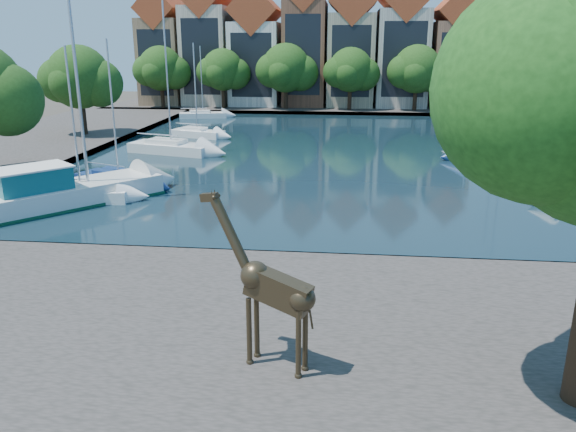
% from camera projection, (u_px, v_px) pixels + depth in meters
% --- Properties ---
extents(ground, '(160.00, 160.00, 0.00)m').
position_uv_depth(ground, '(296.00, 263.00, 22.57)').
color(ground, '#38332B').
rests_on(ground, ground).
extents(water_basin, '(38.00, 50.00, 0.08)m').
position_uv_depth(water_basin, '(323.00, 152.00, 45.36)').
color(water_basin, black).
rests_on(water_basin, ground).
extents(near_quay, '(50.00, 14.00, 0.50)m').
position_uv_depth(near_quay, '(272.00, 347.00, 15.85)').
color(near_quay, '#47413D').
rests_on(near_quay, ground).
extents(far_quay, '(60.00, 16.00, 0.50)m').
position_uv_depth(far_quay, '(334.00, 107.00, 75.69)').
color(far_quay, '#47413D').
rests_on(far_quay, ground).
extents(left_quay, '(14.00, 52.00, 0.50)m').
position_uv_depth(left_quay, '(31.00, 144.00, 47.85)').
color(left_quay, '#47413D').
rests_on(left_quay, ground).
extents(townhouse_west_end, '(5.44, 9.18, 14.93)m').
position_uv_depth(townhouse_west_end, '(166.00, 51.00, 75.93)').
color(townhouse_west_end, '#8E6D4D').
rests_on(townhouse_west_end, far_quay).
extents(townhouse_west_mid, '(5.94, 9.18, 16.79)m').
position_uv_depth(townhouse_west_mid, '(209.00, 45.00, 75.06)').
color(townhouse_west_mid, beige).
rests_on(townhouse_west_mid, far_quay).
extents(townhouse_west_inner, '(6.43, 9.18, 15.15)m').
position_uv_depth(townhouse_west_inner, '(257.00, 52.00, 74.66)').
color(townhouse_west_inner, white).
rests_on(townhouse_west_inner, far_quay).
extents(townhouse_center, '(5.44, 9.18, 16.93)m').
position_uv_depth(townhouse_center, '(305.00, 44.00, 73.69)').
color(townhouse_center, brown).
rests_on(townhouse_center, far_quay).
extents(townhouse_east_inner, '(5.94, 9.18, 15.79)m').
position_uv_depth(townhouse_east_inner, '(351.00, 49.00, 73.27)').
color(townhouse_east_inner, tan).
rests_on(townhouse_east_inner, far_quay).
extents(townhouse_east_mid, '(6.43, 9.18, 16.65)m').
position_uv_depth(townhouse_east_mid, '(402.00, 46.00, 72.50)').
color(townhouse_east_mid, '#BCB2A1').
rests_on(townhouse_east_mid, far_quay).
extents(townhouse_east_end, '(5.44, 9.18, 14.43)m').
position_uv_depth(townhouse_east_end, '(453.00, 54.00, 72.13)').
color(townhouse_east_end, brown).
rests_on(townhouse_east_end, far_quay).
extents(far_tree_far_west, '(7.28, 5.60, 7.68)m').
position_uv_depth(far_tree_far_west, '(162.00, 70.00, 71.24)').
color(far_tree_far_west, '#332114').
rests_on(far_tree_far_west, far_quay).
extents(far_tree_west, '(6.76, 5.20, 7.36)m').
position_uv_depth(far_tree_west, '(223.00, 71.00, 70.46)').
color(far_tree_west, '#332114').
rests_on(far_tree_west, far_quay).
extents(far_tree_mid_west, '(7.80, 6.00, 8.00)m').
position_uv_depth(far_tree_mid_west, '(287.00, 70.00, 69.58)').
color(far_tree_mid_west, '#332114').
rests_on(far_tree_mid_west, far_quay).
extents(far_tree_mid_east, '(7.02, 5.40, 7.52)m').
position_uv_depth(far_tree_mid_east, '(351.00, 71.00, 68.81)').
color(far_tree_mid_east, '#332114').
rests_on(far_tree_mid_east, far_quay).
extents(far_tree_east, '(7.54, 5.80, 7.84)m').
position_uv_depth(far_tree_east, '(418.00, 71.00, 67.96)').
color(far_tree_east, '#332114').
rests_on(far_tree_east, far_quay).
extents(far_tree_far_east, '(6.76, 5.20, 7.36)m').
position_uv_depth(far_tree_far_east, '(485.00, 72.00, 67.19)').
color(far_tree_far_east, '#332114').
rests_on(far_tree_far_east, far_quay).
extents(side_tree_left_far, '(7.28, 5.60, 7.88)m').
position_uv_depth(side_tree_left_far, '(80.00, 79.00, 49.81)').
color(side_tree_left_far, '#332114').
rests_on(side_tree_left_far, left_quay).
extents(giraffe_statue, '(3.00, 1.40, 4.43)m').
position_uv_depth(giraffe_statue, '(269.00, 287.00, 13.90)').
color(giraffe_statue, '#362B1B').
rests_on(giraffe_statue, near_quay).
extents(motorsailer, '(8.73, 9.49, 11.66)m').
position_uv_depth(motorsailer, '(61.00, 189.00, 29.95)').
color(motorsailer, silver).
rests_on(motorsailer, water_basin).
extents(sailboat_left_a, '(5.40, 2.53, 8.28)m').
position_uv_depth(sailboat_left_a, '(81.00, 192.00, 30.96)').
color(sailboat_left_a, white).
rests_on(sailboat_left_a, water_basin).
extents(sailboat_left_b, '(5.84, 3.81, 8.64)m').
position_uv_depth(sailboat_left_b, '(119.00, 177.00, 34.47)').
color(sailboat_left_b, navy).
rests_on(sailboat_left_b, water_basin).
extents(sailboat_left_c, '(7.14, 4.06, 11.39)m').
position_uv_depth(sailboat_left_c, '(171.00, 146.00, 44.53)').
color(sailboat_left_c, silver).
rests_on(sailboat_left_c, water_basin).
extents(sailboat_left_d, '(5.29, 3.17, 8.41)m').
position_uv_depth(sailboat_left_d, '(197.00, 132.00, 52.09)').
color(sailboat_left_d, white).
rests_on(sailboat_left_d, water_basin).
extents(sailboat_left_e, '(5.70, 3.18, 8.07)m').
position_uv_depth(sailboat_left_e, '(203.00, 114.00, 65.50)').
color(sailboat_left_e, white).
rests_on(sailboat_left_e, water_basin).
extents(sailboat_right_b, '(7.09, 3.70, 11.90)m').
position_uv_depth(sailboat_right_b, '(503.00, 152.00, 42.15)').
color(sailboat_right_b, navy).
rests_on(sailboat_right_b, water_basin).
extents(sailboat_right_c, '(6.04, 2.86, 8.18)m').
position_uv_depth(sailboat_right_c, '(494.00, 145.00, 45.59)').
color(sailboat_right_c, silver).
rests_on(sailboat_right_c, water_basin).
extents(sailboat_right_d, '(5.15, 3.44, 7.73)m').
position_uv_depth(sailboat_right_d, '(469.00, 119.00, 60.83)').
color(sailboat_right_d, white).
rests_on(sailboat_right_d, water_basin).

